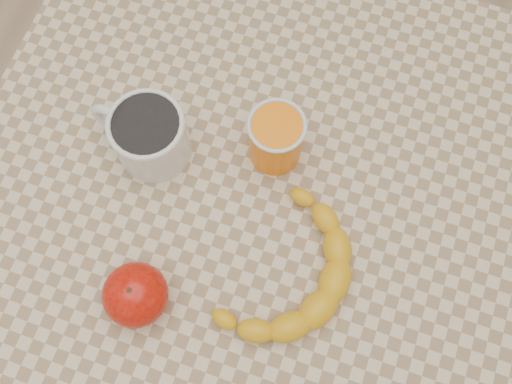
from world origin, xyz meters
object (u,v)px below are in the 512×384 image
(table, at_px, (256,215))
(apple, at_px, (135,295))
(coffee_mug, at_px, (148,135))
(banana, at_px, (288,275))
(orange_juice_glass, at_px, (276,138))

(table, relative_size, apple, 7.85)
(table, height_order, coffee_mug, coffee_mug)
(apple, distance_m, banana, 0.18)
(table, relative_size, banana, 2.75)
(orange_juice_glass, relative_size, apple, 0.85)
(coffee_mug, distance_m, apple, 0.20)
(apple, height_order, banana, apple)
(orange_juice_glass, relative_size, banana, 0.30)
(table, xyz_separation_m, apple, (-0.09, -0.17, 0.12))
(apple, relative_size, banana, 0.35)
(coffee_mug, distance_m, banana, 0.25)
(table, bearing_deg, banana, -50.73)
(apple, bearing_deg, orange_juice_glass, 68.92)
(orange_juice_glass, bearing_deg, table, -92.41)
(table, height_order, apple, apple)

